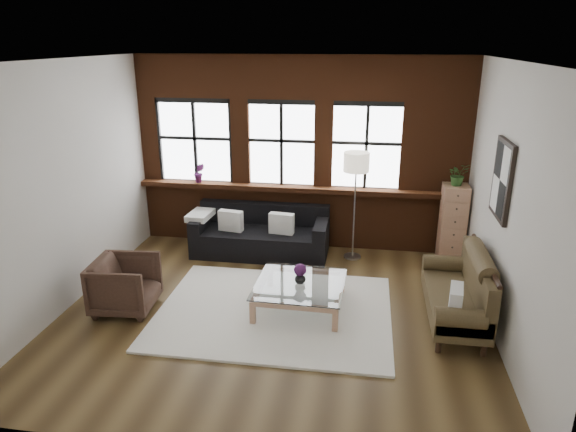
# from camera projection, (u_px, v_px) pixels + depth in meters

# --- Properties ---
(floor) EXTENTS (5.50, 5.50, 0.00)m
(floor) POSITION_uv_depth(u_px,v_px,m) (273.00, 312.00, 6.80)
(floor) COLOR #443119
(floor) RESTS_ON ground
(ceiling) EXTENTS (5.50, 5.50, 0.00)m
(ceiling) POSITION_uv_depth(u_px,v_px,m) (271.00, 60.00, 5.75)
(ceiling) COLOR white
(ceiling) RESTS_ON ground
(wall_back) EXTENTS (5.50, 0.00, 5.50)m
(wall_back) POSITION_uv_depth(u_px,v_px,m) (300.00, 154.00, 8.61)
(wall_back) COLOR beige
(wall_back) RESTS_ON ground
(wall_front) EXTENTS (5.50, 0.00, 5.50)m
(wall_front) POSITION_uv_depth(u_px,v_px,m) (212.00, 291.00, 3.94)
(wall_front) COLOR beige
(wall_front) RESTS_ON ground
(wall_left) EXTENTS (0.00, 5.00, 5.00)m
(wall_left) POSITION_uv_depth(u_px,v_px,m) (65.00, 187.00, 6.68)
(wall_left) COLOR beige
(wall_left) RESTS_ON ground
(wall_right) EXTENTS (0.00, 5.00, 5.00)m
(wall_right) POSITION_uv_depth(u_px,v_px,m) (508.00, 208.00, 5.87)
(wall_right) COLOR beige
(wall_right) RESTS_ON ground
(brick_backwall) EXTENTS (5.50, 0.12, 3.20)m
(brick_backwall) POSITION_uv_depth(u_px,v_px,m) (299.00, 155.00, 8.55)
(brick_backwall) COLOR #532813
(brick_backwall) RESTS_ON floor
(sill_ledge) EXTENTS (5.50, 0.30, 0.08)m
(sill_ledge) POSITION_uv_depth(u_px,v_px,m) (298.00, 188.00, 8.65)
(sill_ledge) COLOR #532813
(sill_ledge) RESTS_ON brick_backwall
(window_left) EXTENTS (1.38, 0.10, 1.50)m
(window_left) POSITION_uv_depth(u_px,v_px,m) (195.00, 142.00, 8.78)
(window_left) COLOR black
(window_left) RESTS_ON brick_backwall
(window_mid) EXTENTS (1.38, 0.10, 1.50)m
(window_mid) POSITION_uv_depth(u_px,v_px,m) (282.00, 145.00, 8.56)
(window_mid) COLOR black
(window_mid) RESTS_ON brick_backwall
(window_right) EXTENTS (1.38, 0.10, 1.50)m
(window_right) POSITION_uv_depth(u_px,v_px,m) (366.00, 148.00, 8.35)
(window_right) COLOR black
(window_right) RESTS_ON brick_backwall
(wall_poster) EXTENTS (0.05, 0.74, 0.94)m
(wall_poster) POSITION_uv_depth(u_px,v_px,m) (502.00, 180.00, 6.07)
(wall_poster) COLOR black
(wall_poster) RESTS_ON wall_right
(shag_rug) EXTENTS (3.05, 2.40, 0.03)m
(shag_rug) POSITION_uv_depth(u_px,v_px,m) (274.00, 311.00, 6.79)
(shag_rug) COLOR white
(shag_rug) RESTS_ON floor
(dark_sofa) EXTENTS (2.23, 0.90, 0.81)m
(dark_sofa) POSITION_uv_depth(u_px,v_px,m) (261.00, 231.00, 8.53)
(dark_sofa) COLOR black
(dark_sofa) RESTS_ON floor
(pillow_a) EXTENTS (0.42, 0.20, 0.34)m
(pillow_a) POSITION_uv_depth(u_px,v_px,m) (231.00, 221.00, 8.44)
(pillow_a) COLOR silver
(pillow_a) RESTS_ON dark_sofa
(pillow_b) EXTENTS (0.41, 0.19, 0.34)m
(pillow_b) POSITION_uv_depth(u_px,v_px,m) (281.00, 223.00, 8.31)
(pillow_b) COLOR silver
(pillow_b) RESTS_ON dark_sofa
(vintage_settee) EXTENTS (0.76, 1.70, 0.91)m
(vintage_settee) POSITION_uv_depth(u_px,v_px,m) (455.00, 290.00, 6.43)
(vintage_settee) COLOR #44371F
(vintage_settee) RESTS_ON floor
(pillow_settee) EXTENTS (0.20, 0.40, 0.34)m
(pillow_settee) POSITION_uv_depth(u_px,v_px,m) (456.00, 301.00, 5.92)
(pillow_settee) COLOR silver
(pillow_settee) RESTS_ON vintage_settee
(armchair) EXTENTS (0.85, 0.83, 0.72)m
(armchair) POSITION_uv_depth(u_px,v_px,m) (125.00, 285.00, 6.76)
(armchair) COLOR #35231A
(armchair) RESTS_ON floor
(coffee_table) EXTENTS (1.18, 1.18, 0.39)m
(coffee_table) POSITION_uv_depth(u_px,v_px,m) (300.00, 296.00, 6.83)
(coffee_table) COLOR tan
(coffee_table) RESTS_ON shag_rug
(vase) EXTENTS (0.19, 0.19, 0.16)m
(vase) POSITION_uv_depth(u_px,v_px,m) (300.00, 278.00, 6.74)
(vase) COLOR #B2B2B2
(vase) RESTS_ON coffee_table
(flowers) EXTENTS (0.17, 0.17, 0.17)m
(flowers) POSITION_uv_depth(u_px,v_px,m) (300.00, 270.00, 6.71)
(flowers) COLOR #531D56
(flowers) RESTS_ON vase
(drawer_chest) EXTENTS (0.39, 0.39, 1.27)m
(drawer_chest) POSITION_uv_depth(u_px,v_px,m) (452.00, 224.00, 8.17)
(drawer_chest) COLOR tan
(drawer_chest) RESTS_ON floor
(potted_plant_top) EXTENTS (0.39, 0.37, 0.35)m
(potted_plant_top) POSITION_uv_depth(u_px,v_px,m) (458.00, 174.00, 7.90)
(potted_plant_top) COLOR #2D5923
(potted_plant_top) RESTS_ON drawer_chest
(floor_lamp) EXTENTS (0.40, 0.40, 1.91)m
(floor_lamp) POSITION_uv_depth(u_px,v_px,m) (355.00, 202.00, 8.19)
(floor_lamp) COLOR #A5A5A8
(floor_lamp) RESTS_ON floor
(sill_plant) EXTENTS (0.22, 0.19, 0.34)m
(sill_plant) POSITION_uv_depth(u_px,v_px,m) (199.00, 173.00, 8.81)
(sill_plant) COLOR #531D56
(sill_plant) RESTS_ON sill_ledge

